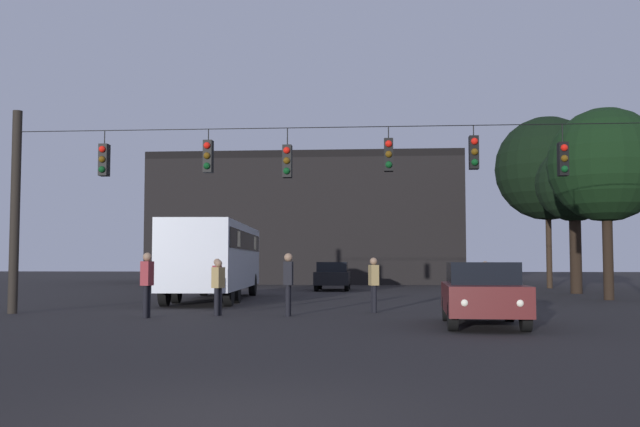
% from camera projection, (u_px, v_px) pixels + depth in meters
% --- Properties ---
extents(ground_plane, '(168.00, 168.00, 0.00)m').
position_uv_depth(ground_plane, '(347.00, 298.00, 31.61)').
color(ground_plane, black).
rests_on(ground_plane, ground).
extents(overhead_signal_span, '(19.26, 0.44, 6.07)m').
position_uv_depth(overhead_signal_span, '(333.00, 188.00, 21.49)').
color(overhead_signal_span, black).
rests_on(overhead_signal_span, ground).
extents(city_bus, '(3.24, 11.14, 3.00)m').
position_uv_depth(city_bus, '(215.00, 253.00, 29.85)').
color(city_bus, '#B7BCC6').
rests_on(city_bus, ground).
extents(car_near_right, '(1.99, 4.40, 1.52)m').
position_uv_depth(car_near_right, '(482.00, 292.00, 17.87)').
color(car_near_right, '#511919').
rests_on(car_near_right, ground).
extents(car_far_left, '(1.86, 4.36, 1.52)m').
position_uv_depth(car_far_left, '(333.00, 275.00, 40.06)').
color(car_far_left, black).
rests_on(car_far_left, ground).
extents(pedestrian_crossing_left, '(0.27, 0.38, 1.55)m').
position_uv_depth(pedestrian_crossing_left, '(486.00, 284.00, 22.38)').
color(pedestrian_crossing_left, black).
rests_on(pedestrian_crossing_left, ground).
extents(pedestrian_crossing_center, '(0.33, 0.41, 1.66)m').
position_uv_depth(pedestrian_crossing_center, '(374.00, 282.00, 22.46)').
color(pedestrian_crossing_center, black).
rests_on(pedestrian_crossing_center, ground).
extents(pedestrian_crossing_right, '(0.34, 0.42, 1.59)m').
position_uv_depth(pedestrian_crossing_right, '(218.00, 284.00, 21.22)').
color(pedestrian_crossing_right, black).
rests_on(pedestrian_crossing_right, ground).
extents(pedestrian_near_bus, '(0.24, 0.36, 1.77)m').
position_uv_depth(pedestrian_near_bus, '(288.00, 280.00, 21.00)').
color(pedestrian_near_bus, black).
rests_on(pedestrian_near_bus, ground).
extents(pedestrian_trailing, '(0.29, 0.39, 1.78)m').
position_uv_depth(pedestrian_trailing, '(147.00, 281.00, 20.33)').
color(pedestrian_trailing, black).
rests_on(pedestrian_trailing, ground).
extents(pedestrian_far_side, '(0.25, 0.37, 1.63)m').
position_uv_depth(pedestrian_far_side, '(217.00, 281.00, 23.27)').
color(pedestrian_far_side, black).
rests_on(pedestrian_far_side, ground).
extents(corner_building, '(21.70, 13.79, 9.08)m').
position_uv_depth(corner_building, '(311.00, 222.00, 56.75)').
color(corner_building, black).
rests_on(corner_building, ground).
extents(tree_left_silhouette, '(6.08, 6.08, 10.04)m').
position_uv_depth(tree_left_silhouette, '(547.00, 169.00, 43.59)').
color(tree_left_silhouette, '#2D2116').
rests_on(tree_left_silhouette, ground).
extents(tree_behind_building, '(4.64, 4.64, 7.79)m').
position_uv_depth(tree_behind_building, '(606.00, 165.00, 30.19)').
color(tree_behind_building, black).
rests_on(tree_behind_building, ground).
extents(tree_right_far, '(3.70, 3.70, 7.19)m').
position_uv_depth(tree_right_far, '(574.00, 185.00, 36.22)').
color(tree_right_far, black).
rests_on(tree_right_far, ground).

